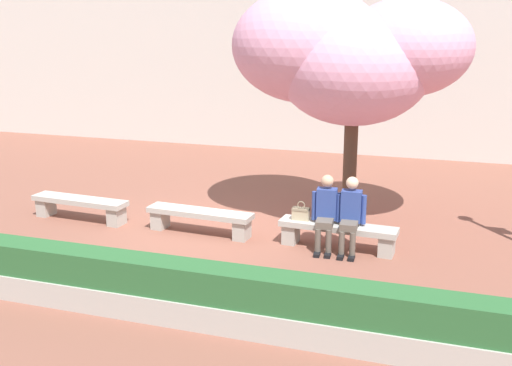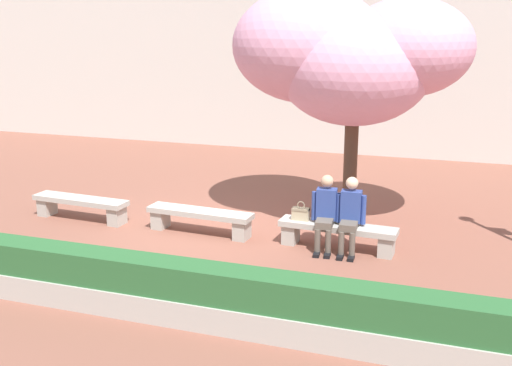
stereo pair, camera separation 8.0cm
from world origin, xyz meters
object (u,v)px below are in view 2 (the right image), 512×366
Objects in this scene: cherry_tree_main at (348,54)px; person_seated_right at (350,212)px; stone_bench_near_west at (200,217)px; person_seated_left at (326,210)px; stone_bench_west_end at (81,204)px; stone_bench_center at (337,232)px; handbag at (301,213)px.

person_seated_right is at bearing -75.36° from cherry_tree_main.
person_seated_left is at bearing -1.29° from stone_bench_near_west.
stone_bench_west_end is at bearing -161.92° from cherry_tree_main.
stone_bench_near_west is 1.59× the size of person_seated_left.
stone_bench_near_west is 2.81m from person_seated_right.
person_seated_left is (-0.20, -0.05, 0.39)m from stone_bench_center.
stone_bench_west_end is 6.04× the size of handbag.
stone_bench_center is 3.33m from cherry_tree_main.
cherry_tree_main is at bearing 97.81° from stone_bench_center.
cherry_tree_main reaches higher than stone_bench_near_west.
cherry_tree_main is (-0.22, 1.60, 2.91)m from stone_bench_center.
person_seated_left is at bearing -10.05° from handbag.
cherry_tree_main is at bearing 18.08° from stone_bench_west_end.
stone_bench_center is 0.45m from person_seated_right.
cherry_tree_main is at bearing 34.35° from stone_bench_near_west.
stone_bench_near_west is 4.07m from cherry_tree_main.
cherry_tree_main reaches higher than handbag.
cherry_tree_main is (2.35, 1.60, 2.91)m from stone_bench_near_west.
handbag reaches higher than stone_bench_west_end.
stone_bench_west_end is 5.14m from stone_bench_center.
stone_bench_near_west is 1.93m from handbag.
cherry_tree_main reaches higher than stone_bench_center.
stone_bench_near_west is at bearing 180.00° from stone_bench_center.
stone_bench_west_end is 5.94m from cherry_tree_main.
stone_bench_west_end is at bearing 180.00° from stone_bench_center.
person_seated_left reaches higher than stone_bench_west_end.
person_seated_right is (2.78, -0.05, 0.39)m from stone_bench_near_west.
cherry_tree_main is (0.44, 1.58, 2.65)m from handbag.
person_seated_left is (4.93, -0.05, 0.39)m from stone_bench_west_end.
stone_bench_west_end and stone_bench_center have the same top height.
stone_bench_near_west is at bearing -145.65° from cherry_tree_main.
person_seated_left is 3.81× the size of handbag.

